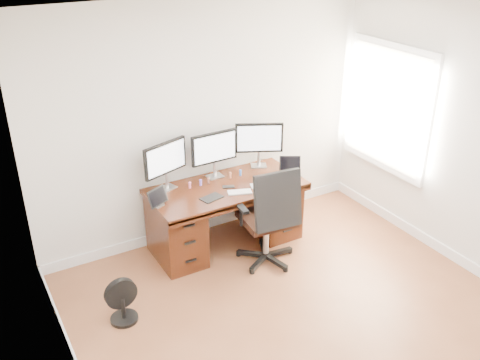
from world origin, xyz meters
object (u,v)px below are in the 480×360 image
monitor_center (214,149)px  keyboard (240,192)px  office_chair (269,232)px  desk (225,213)px  floor_fan (122,301)px

monitor_center → keyboard: size_ratio=2.18×
office_chair → monitor_center: monitor_center is taller
desk → keyboard: 0.43m
desk → monitor_center: size_ratio=3.09×
office_chair → desk: bearing=117.3°
desk → office_chair: bearing=-68.9°
office_chair → keyboard: office_chair is taller
floor_fan → keyboard: bearing=13.1°
desk → floor_fan: desk is taller
floor_fan → monitor_center: monitor_center is taller
office_chair → monitor_center: size_ratio=2.08×
desk → keyboard: bearing=-79.0°
monitor_center → office_chair: bearing=-76.2°
monitor_center → keyboard: bearing=-85.9°
desk → keyboard: keyboard is taller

